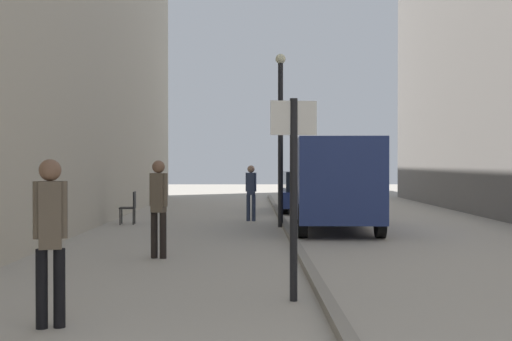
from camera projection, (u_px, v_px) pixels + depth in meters
The scene contains 10 objects.
ground_plane at pixel (221, 245), 14.57m from camera, with size 80.00×80.00×0.00m, color #A8A093.
kerb_strip at pixel (294, 242), 14.58m from camera, with size 0.16×40.00×0.12m, color gray.
pedestrian_main_foreground at pixel (159, 202), 12.47m from camera, with size 0.35×0.27×1.82m.
pedestrian_mid_block at pixel (50, 231), 7.21m from camera, with size 0.35×0.25×1.82m.
pedestrian_far_crossing at pixel (251, 189), 20.41m from camera, with size 0.33×0.23×1.69m.
delivery_van at pixel (336, 182), 17.58m from camera, with size 2.26×5.25×2.38m.
parked_car at pixel (305, 192), 24.60m from camera, with size 1.84×4.20×1.45m.
street_sign_post at pixel (294, 181), 8.62m from camera, with size 0.60×0.12×2.60m.
lamp_post at pixel (281, 128), 18.46m from camera, with size 0.28×0.28×4.76m.
cafe_chair_near_window at pixel (131, 205), 19.36m from camera, with size 0.46×0.46×0.94m.
Camera 1 is at (0.64, -2.56, 1.78)m, focal length 47.26 mm.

